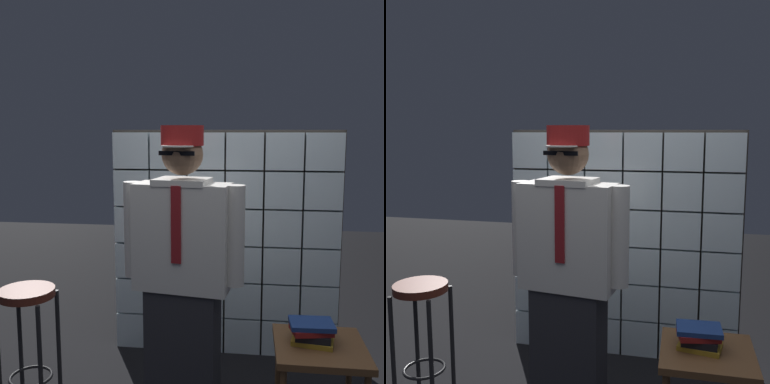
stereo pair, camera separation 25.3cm
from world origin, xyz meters
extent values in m
cube|color=silver|center=(-0.75, 1.26, 0.14)|extent=(0.28, 0.08, 0.28)
cube|color=silver|center=(-0.45, 1.26, 0.14)|extent=(0.28, 0.08, 0.28)
cube|color=silver|center=(-0.15, 1.26, 0.14)|extent=(0.28, 0.08, 0.28)
cube|color=silver|center=(0.15, 1.26, 0.14)|extent=(0.28, 0.08, 0.28)
cube|color=silver|center=(0.45, 1.26, 0.14)|extent=(0.28, 0.08, 0.28)
cube|color=silver|center=(0.75, 1.26, 0.14)|extent=(0.28, 0.08, 0.28)
cube|color=silver|center=(-0.75, 1.26, 0.44)|extent=(0.28, 0.08, 0.28)
cube|color=silver|center=(-0.45, 1.26, 0.44)|extent=(0.28, 0.08, 0.28)
cube|color=silver|center=(-0.15, 1.26, 0.44)|extent=(0.28, 0.08, 0.28)
cube|color=silver|center=(0.15, 1.26, 0.44)|extent=(0.28, 0.08, 0.28)
cube|color=silver|center=(0.45, 1.26, 0.44)|extent=(0.28, 0.08, 0.28)
cube|color=silver|center=(0.75, 1.26, 0.44)|extent=(0.28, 0.08, 0.28)
cube|color=silver|center=(-0.75, 1.26, 0.74)|extent=(0.28, 0.08, 0.28)
cube|color=silver|center=(-0.45, 1.26, 0.74)|extent=(0.28, 0.08, 0.28)
cube|color=silver|center=(-0.15, 1.26, 0.74)|extent=(0.28, 0.08, 0.28)
cube|color=silver|center=(0.15, 1.26, 0.74)|extent=(0.28, 0.08, 0.28)
cube|color=silver|center=(0.45, 1.26, 0.74)|extent=(0.28, 0.08, 0.28)
cube|color=silver|center=(0.75, 1.26, 0.74)|extent=(0.28, 0.08, 0.28)
cube|color=silver|center=(-0.75, 1.26, 1.04)|extent=(0.28, 0.08, 0.28)
cube|color=silver|center=(-0.45, 1.26, 1.04)|extent=(0.28, 0.08, 0.28)
cube|color=silver|center=(-0.15, 1.26, 1.04)|extent=(0.28, 0.08, 0.28)
cube|color=silver|center=(0.15, 1.26, 1.04)|extent=(0.28, 0.08, 0.28)
cube|color=silver|center=(0.45, 1.26, 1.04)|extent=(0.28, 0.08, 0.28)
cube|color=silver|center=(0.75, 1.26, 1.04)|extent=(0.28, 0.08, 0.28)
cube|color=silver|center=(-0.75, 1.26, 1.33)|extent=(0.28, 0.08, 0.28)
cube|color=silver|center=(-0.45, 1.26, 1.33)|extent=(0.28, 0.08, 0.28)
cube|color=silver|center=(-0.15, 1.26, 1.33)|extent=(0.28, 0.08, 0.28)
cube|color=silver|center=(0.15, 1.26, 1.33)|extent=(0.28, 0.08, 0.28)
cube|color=silver|center=(0.45, 1.26, 1.33)|extent=(0.28, 0.08, 0.28)
cube|color=silver|center=(0.75, 1.26, 1.33)|extent=(0.28, 0.08, 0.28)
cube|color=silver|center=(-0.75, 1.26, 1.63)|extent=(0.28, 0.08, 0.28)
cube|color=silver|center=(-0.45, 1.26, 1.63)|extent=(0.28, 0.08, 0.28)
cube|color=silver|center=(-0.15, 1.26, 1.63)|extent=(0.28, 0.08, 0.28)
cube|color=silver|center=(0.15, 1.26, 1.63)|extent=(0.28, 0.08, 0.28)
cube|color=silver|center=(0.45, 1.26, 1.63)|extent=(0.28, 0.08, 0.28)
cube|color=silver|center=(0.75, 1.26, 1.63)|extent=(0.28, 0.08, 0.28)
cube|color=#38332D|center=(0.00, 1.31, 0.89)|extent=(1.81, 0.02, 1.81)
cube|color=#28282D|center=(-0.19, 0.26, 0.44)|extent=(0.45, 0.27, 0.87)
cube|color=silver|center=(-0.19, 0.26, 1.18)|extent=(0.58, 0.31, 0.62)
cube|color=maroon|center=(-0.21, 0.14, 1.28)|extent=(0.06, 0.02, 0.43)
cube|color=silver|center=(-0.19, 0.26, 1.50)|extent=(0.33, 0.29, 0.04)
sphere|color=#846047|center=(-0.19, 0.26, 1.66)|extent=(0.24, 0.24, 0.24)
ellipsoid|color=black|center=(-0.20, 0.21, 1.62)|extent=(0.16, 0.10, 0.11)
cube|color=black|center=(-0.20, 0.16, 1.67)|extent=(0.20, 0.04, 0.02)
cylinder|color=white|center=(-0.20, 0.18, 1.71)|extent=(0.20, 0.20, 0.01)
cylinder|color=maroon|center=(-0.19, 0.26, 1.76)|extent=(0.24, 0.24, 0.11)
cylinder|color=silver|center=(0.11, 0.22, 1.21)|extent=(0.12, 0.12, 0.57)
cylinder|color=silver|center=(-0.49, 0.31, 1.21)|extent=(0.12, 0.12, 0.57)
cylinder|color=#592319|center=(-1.16, 0.27, 0.80)|extent=(0.34, 0.34, 0.05)
torus|color=black|center=(-1.16, 0.27, 0.25)|extent=(0.27, 0.27, 0.02)
cylinder|color=black|center=(-1.29, 0.13, 0.39)|extent=(0.03, 0.03, 0.77)
cylinder|color=black|center=(-1.03, 0.13, 0.39)|extent=(0.03, 0.03, 0.77)
cylinder|color=black|center=(-1.29, 0.40, 0.39)|extent=(0.03, 0.03, 0.77)
cylinder|color=black|center=(-1.03, 0.40, 0.39)|extent=(0.03, 0.03, 0.77)
cube|color=brown|center=(0.61, 0.29, 0.54)|extent=(0.52, 0.52, 0.04)
cylinder|color=brown|center=(0.39, 0.51, 0.26)|extent=(0.04, 0.04, 0.52)
cylinder|color=brown|center=(0.83, 0.51, 0.26)|extent=(0.04, 0.04, 0.52)
cube|color=olive|center=(0.57, 0.31, 0.57)|extent=(0.26, 0.21, 0.03)
cube|color=black|center=(0.57, 0.31, 0.61)|extent=(0.22, 0.19, 0.04)
cube|color=maroon|center=(0.56, 0.30, 0.65)|extent=(0.25, 0.19, 0.03)
cube|color=navy|center=(0.56, 0.31, 0.67)|extent=(0.26, 0.20, 0.03)
camera|label=1|loc=(0.20, -2.30, 1.80)|focal=42.99mm
camera|label=2|loc=(0.44, -2.25, 1.80)|focal=42.99mm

